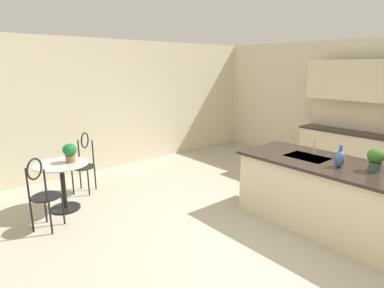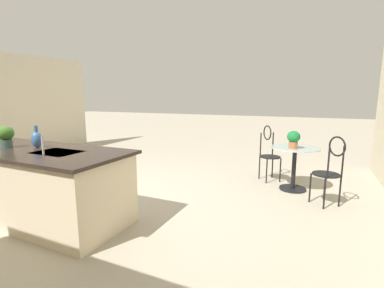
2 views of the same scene
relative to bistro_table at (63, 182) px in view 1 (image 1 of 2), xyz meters
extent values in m
plane|color=#B2A893|center=(2.76, 1.72, -0.45)|extent=(40.00, 40.00, 0.00)
cube|color=beige|center=(-1.50, 1.72, 0.90)|extent=(0.12, 7.80, 2.70)
cube|color=beige|center=(3.06, 2.57, -0.01)|extent=(2.70, 0.96, 0.88)
cube|color=#2D231E|center=(3.06, 2.57, 0.45)|extent=(2.80, 1.06, 0.04)
cube|color=#B2B5BA|center=(2.51, 2.57, 0.46)|extent=(0.56, 0.40, 0.03)
cube|color=beige|center=(2.36, 4.92, -0.01)|extent=(2.40, 0.60, 0.88)
cube|color=#2D231E|center=(2.36, 4.92, 0.45)|extent=(2.44, 0.64, 0.04)
cube|color=beige|center=(2.36, 5.08, 0.77)|extent=(2.40, 0.04, 0.60)
cube|color=beige|center=(2.36, 4.90, 1.45)|extent=(2.40, 0.36, 0.76)
cylinder|color=black|center=(0.00, 0.00, -0.43)|extent=(0.44, 0.44, 0.03)
cylinder|color=black|center=(0.00, 0.00, -0.07)|extent=(0.07, 0.07, 0.69)
cylinder|color=#B2C6C1|center=(0.00, 0.00, 0.29)|extent=(0.80, 0.80, 0.01)
cylinder|color=black|center=(0.26, -0.35, -0.22)|extent=(0.03, 0.03, 0.45)
cylinder|color=black|center=(0.48, -0.17, -0.22)|extent=(0.03, 0.03, 0.45)
cylinder|color=black|center=(0.43, -0.57, -0.22)|extent=(0.03, 0.03, 0.45)
cylinder|color=black|center=(0.65, -0.39, -0.22)|extent=(0.03, 0.03, 0.45)
cylinder|color=black|center=(0.45, -0.37, 0.01)|extent=(0.53, 0.53, 0.02)
cylinder|color=black|center=(0.45, -0.57, 0.23)|extent=(0.03, 0.03, 0.45)
cylinder|color=black|center=(0.65, -0.41, 0.23)|extent=(0.03, 0.03, 0.45)
torus|color=black|center=(0.55, -0.49, 0.45)|extent=(0.20, 0.24, 0.28)
cylinder|color=black|center=(-0.28, 0.50, -0.22)|extent=(0.03, 0.03, 0.45)
cylinder|color=black|center=(-0.48, 0.30, -0.22)|extent=(0.03, 0.03, 0.45)
cylinder|color=black|center=(-0.47, 0.70, -0.22)|extent=(0.03, 0.03, 0.45)
cylinder|color=black|center=(-0.67, 0.51, -0.22)|extent=(0.03, 0.03, 0.45)
cylinder|color=black|center=(-0.48, 0.50, 0.01)|extent=(0.54, 0.54, 0.02)
cylinder|color=black|center=(-0.49, 0.70, 0.23)|extent=(0.03, 0.03, 0.45)
cylinder|color=black|center=(-0.67, 0.52, 0.23)|extent=(0.03, 0.03, 0.45)
torus|color=black|center=(-0.58, 0.61, 0.45)|extent=(0.21, 0.22, 0.28)
cylinder|color=#B2B5BA|center=(2.51, 2.75, 0.58)|extent=(0.02, 0.02, 0.22)
cylinder|color=#9E603D|center=(0.03, 0.14, 0.35)|extent=(0.14, 0.14, 0.11)
ellipsoid|color=#1A7236|center=(0.03, 0.14, 0.49)|extent=(0.21, 0.21, 0.19)
cylinder|color=#385147|center=(3.36, 2.64, 0.53)|extent=(0.14, 0.14, 0.11)
ellipsoid|color=#356621|center=(3.36, 2.64, 0.66)|extent=(0.20, 0.20, 0.18)
ellipsoid|color=#386099|center=(3.01, 2.46, 0.58)|extent=(0.13, 0.13, 0.21)
cylinder|color=#386099|center=(3.01, 2.46, 0.72)|extent=(0.04, 0.04, 0.08)
camera|label=1|loc=(4.70, -1.39, 1.71)|focal=29.39mm
camera|label=2|loc=(-0.31, 4.81, 1.12)|focal=25.54mm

